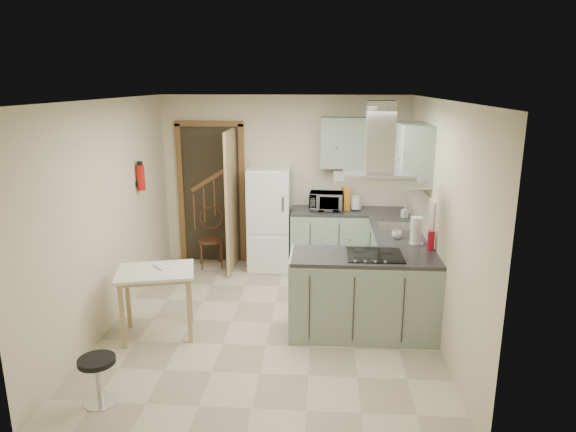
# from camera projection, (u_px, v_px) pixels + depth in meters

# --- Properties ---
(floor) EXTENTS (4.20, 4.20, 0.00)m
(floor) POSITION_uv_depth(u_px,v_px,m) (271.00, 322.00, 5.89)
(floor) COLOR beige
(floor) RESTS_ON ground
(ceiling) EXTENTS (4.20, 4.20, 0.00)m
(ceiling) POSITION_uv_depth(u_px,v_px,m) (269.00, 100.00, 5.26)
(ceiling) COLOR silver
(ceiling) RESTS_ON back_wall
(back_wall) EXTENTS (3.60, 0.00, 3.60)m
(back_wall) POSITION_uv_depth(u_px,v_px,m) (285.00, 181.00, 7.60)
(back_wall) COLOR beige
(back_wall) RESTS_ON floor
(left_wall) EXTENTS (0.00, 4.20, 4.20)m
(left_wall) POSITION_uv_depth(u_px,v_px,m) (109.00, 214.00, 5.69)
(left_wall) COLOR beige
(left_wall) RESTS_ON floor
(right_wall) EXTENTS (0.00, 4.20, 4.20)m
(right_wall) POSITION_uv_depth(u_px,v_px,m) (438.00, 220.00, 5.45)
(right_wall) COLOR beige
(right_wall) RESTS_ON floor
(doorway) EXTENTS (1.10, 0.12, 2.10)m
(doorway) POSITION_uv_depth(u_px,v_px,m) (212.00, 194.00, 7.69)
(doorway) COLOR brown
(doorway) RESTS_ON floor
(fridge) EXTENTS (0.60, 0.60, 1.50)m
(fridge) POSITION_uv_depth(u_px,v_px,m) (270.00, 219.00, 7.45)
(fridge) COLOR white
(fridge) RESTS_ON floor
(counter_back) EXTENTS (1.08, 0.60, 0.90)m
(counter_back) POSITION_uv_depth(u_px,v_px,m) (328.00, 240.00, 7.47)
(counter_back) COLOR #9EB2A0
(counter_back) RESTS_ON floor
(counter_right) EXTENTS (0.60, 1.95, 0.90)m
(counter_right) POSITION_uv_depth(u_px,v_px,m) (393.00, 256.00, 6.76)
(counter_right) COLOR #9EB2A0
(counter_right) RESTS_ON floor
(splashback) EXTENTS (1.68, 0.02, 0.50)m
(splashback) POSITION_uv_depth(u_px,v_px,m) (350.00, 189.00, 7.55)
(splashback) COLOR beige
(splashback) RESTS_ON counter_back
(wall_cabinet_back) EXTENTS (0.85, 0.35, 0.70)m
(wall_cabinet_back) POSITION_uv_depth(u_px,v_px,m) (351.00, 142.00, 7.22)
(wall_cabinet_back) COLOR #9EB2A0
(wall_cabinet_back) RESTS_ON back_wall
(wall_cabinet_right) EXTENTS (0.35, 0.90, 0.70)m
(wall_cabinet_right) POSITION_uv_depth(u_px,v_px,m) (412.00, 153.00, 6.13)
(wall_cabinet_right) COLOR #9EB2A0
(wall_cabinet_right) RESTS_ON right_wall
(peninsula) EXTENTS (1.55, 0.65, 0.90)m
(peninsula) POSITION_uv_depth(u_px,v_px,m) (364.00, 295.00, 5.53)
(peninsula) COLOR #9EB2A0
(peninsula) RESTS_ON floor
(hob) EXTENTS (0.58, 0.50, 0.01)m
(hob) POSITION_uv_depth(u_px,v_px,m) (375.00, 255.00, 5.41)
(hob) COLOR black
(hob) RESTS_ON peninsula
(extractor_hood) EXTENTS (0.90, 0.55, 0.10)m
(extractor_hood) POSITION_uv_depth(u_px,v_px,m) (378.00, 179.00, 5.21)
(extractor_hood) COLOR silver
(extractor_hood) RESTS_ON ceiling
(sink) EXTENTS (0.45, 0.40, 0.01)m
(sink) POSITION_uv_depth(u_px,v_px,m) (396.00, 227.00, 6.48)
(sink) COLOR silver
(sink) RESTS_ON counter_right
(fire_extinguisher) EXTENTS (0.10, 0.10, 0.32)m
(fire_extinguisher) POSITION_uv_depth(u_px,v_px,m) (141.00, 178.00, 6.49)
(fire_extinguisher) COLOR #B2140F
(fire_extinguisher) RESTS_ON left_wall
(drop_leaf_table) EXTENTS (0.91, 0.77, 0.74)m
(drop_leaf_table) POSITION_uv_depth(u_px,v_px,m) (158.00, 303.00, 5.52)
(drop_leaf_table) COLOR tan
(drop_leaf_table) RESTS_ON floor
(bentwood_chair) EXTENTS (0.45, 0.45, 0.81)m
(bentwood_chair) POSITION_uv_depth(u_px,v_px,m) (210.00, 240.00, 7.59)
(bentwood_chair) COLOR #4D2319
(bentwood_chair) RESTS_ON floor
(stool) EXTENTS (0.32, 0.32, 0.42)m
(stool) POSITION_uv_depth(u_px,v_px,m) (99.00, 380.00, 4.37)
(stool) COLOR black
(stool) RESTS_ON floor
(microwave) EXTENTS (0.48, 0.34, 0.26)m
(microwave) POSITION_uv_depth(u_px,v_px,m) (326.00, 201.00, 7.31)
(microwave) COLOR black
(microwave) RESTS_ON counter_back
(kettle) EXTENTS (0.17, 0.17, 0.22)m
(kettle) POSITION_uv_depth(u_px,v_px,m) (356.00, 203.00, 7.30)
(kettle) COLOR silver
(kettle) RESTS_ON counter_back
(cereal_box) EXTENTS (0.11, 0.23, 0.32)m
(cereal_box) POSITION_uv_depth(u_px,v_px,m) (346.00, 198.00, 7.38)
(cereal_box) COLOR orange
(cereal_box) RESTS_ON counter_back
(soap_bottle) EXTENTS (0.10, 0.10, 0.16)m
(soap_bottle) POSITION_uv_depth(u_px,v_px,m) (405.00, 212.00, 6.92)
(soap_bottle) COLOR #AFAEBB
(soap_bottle) RESTS_ON counter_right
(paper_towel) EXTENTS (0.16, 0.16, 0.32)m
(paper_towel) POSITION_uv_depth(u_px,v_px,m) (416.00, 230.00, 5.76)
(paper_towel) COLOR silver
(paper_towel) RESTS_ON counter_right
(cup) EXTENTS (0.13, 0.13, 0.09)m
(cup) POSITION_uv_depth(u_px,v_px,m) (397.00, 235.00, 5.99)
(cup) COLOR white
(cup) RESTS_ON counter_right
(red_bottle) EXTENTS (0.09, 0.09, 0.22)m
(red_bottle) POSITION_uv_depth(u_px,v_px,m) (431.00, 241.00, 5.56)
(red_bottle) COLOR #B60F24
(red_bottle) RESTS_ON peninsula
(book) EXTENTS (0.23, 0.23, 0.09)m
(book) POSITION_uv_depth(u_px,v_px,m) (157.00, 265.00, 5.47)
(book) COLOR #9F4535
(book) RESTS_ON drop_leaf_table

